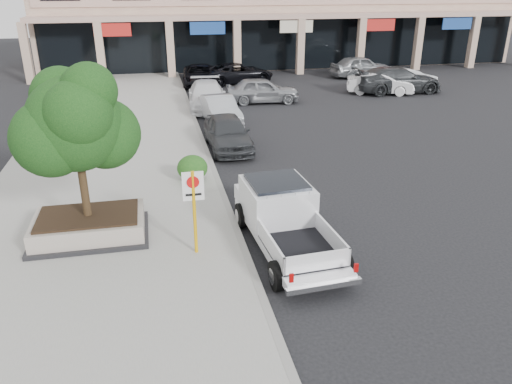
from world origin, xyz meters
TOP-DOWN VIEW (x-y plane):
  - ground at (0.00, 0.00)m, footprint 120.00×120.00m
  - sidewalk at (-5.50, 6.00)m, footprint 8.00×52.00m
  - curb at (-1.55, 6.00)m, footprint 0.20×52.00m
  - strip_mall at (8.00, 33.93)m, footprint 40.55×12.43m
  - planter at (-5.67, 1.77)m, footprint 3.20×2.20m
  - planter_tree at (-5.54, 1.92)m, footprint 2.90×2.55m
  - no_parking_sign at (-2.83, 0.26)m, footprint 0.55×0.09m
  - hedge at (-2.44, 5.50)m, footprint 1.10×0.99m
  - pickup_truck at (-0.35, 0.16)m, footprint 2.32×5.44m
  - curb_car_a at (-0.55, 9.33)m, footprint 1.84×4.37m
  - curb_car_b at (-0.27, 13.65)m, footprint 1.87×4.34m
  - curb_car_c at (-0.52, 17.10)m, footprint 2.43×5.23m
  - curb_car_d at (-0.20, 24.03)m, footprint 2.76×5.24m
  - lot_car_a at (2.89, 17.79)m, footprint 4.58×2.16m
  - lot_car_b at (10.92, 18.66)m, footprint 4.47×2.85m
  - lot_car_c at (12.21, 18.79)m, footprint 5.80×2.39m
  - lot_car_d at (2.55, 24.25)m, footprint 5.56×3.54m
  - lot_car_e at (12.12, 24.72)m, footprint 4.90×2.49m
  - lot_car_f at (13.47, 19.83)m, footprint 4.37×2.19m

SIDE VIEW (x-z plane):
  - ground at x=0.00m, z-range 0.00..0.00m
  - sidewalk at x=-5.50m, z-range 0.00..0.15m
  - curb at x=-1.55m, z-range 0.00..0.15m
  - planter at x=-5.67m, z-range 0.14..0.82m
  - hedge at x=-2.44m, z-range 0.15..1.08m
  - lot_car_f at x=13.47m, z-range 0.00..1.38m
  - curb_car_b at x=-0.27m, z-range 0.00..1.39m
  - lot_car_b at x=10.92m, z-range 0.00..1.39m
  - curb_car_d at x=-0.20m, z-range 0.00..1.40m
  - lot_car_d at x=2.55m, z-range 0.00..1.43m
  - curb_car_a at x=-0.55m, z-range 0.00..1.48m
  - curb_car_c at x=-0.52m, z-range 0.00..1.48m
  - lot_car_a at x=2.89m, z-range 0.00..1.51m
  - lot_car_e at x=12.12m, z-range 0.00..1.60m
  - pickup_truck at x=-0.35m, z-range 0.00..1.67m
  - lot_car_c at x=12.21m, z-range 0.00..1.68m
  - no_parking_sign at x=-2.83m, z-range 0.48..2.78m
  - planter_tree at x=-5.54m, z-range 1.41..5.41m
  - strip_mall at x=8.00m, z-range 0.00..9.50m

